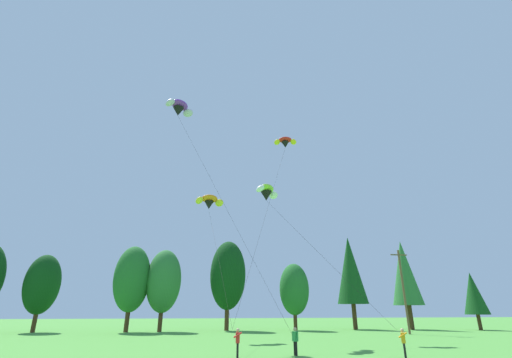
% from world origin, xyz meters
% --- Properties ---
extents(treeline_tree_b, '(4.45, 4.45, 9.83)m').
position_xyz_m(treeline_tree_b, '(-27.13, 49.54, 5.95)').
color(treeline_tree_b, '#472D19').
rests_on(treeline_tree_b, ground_plane).
extents(treeline_tree_c, '(4.78, 4.78, 11.04)m').
position_xyz_m(treeline_tree_c, '(-15.39, 48.04, 6.69)').
color(treeline_tree_c, '#472D19').
rests_on(treeline_tree_c, ground_plane).
extents(treeline_tree_d, '(4.69, 4.69, 10.69)m').
position_xyz_m(treeline_tree_d, '(-11.18, 48.30, 6.47)').
color(treeline_tree_d, '#472D19').
rests_on(treeline_tree_d, ground_plane).
extents(treeline_tree_e, '(5.14, 5.14, 12.38)m').
position_xyz_m(treeline_tree_e, '(-2.23, 49.59, 7.50)').
color(treeline_tree_e, '#472D19').
rests_on(treeline_tree_e, ground_plane).
extents(treeline_tree_f, '(4.28, 4.28, 9.19)m').
position_xyz_m(treeline_tree_f, '(7.49, 48.81, 5.56)').
color(treeline_tree_f, '#472D19').
rests_on(treeline_tree_f, ground_plane).
extents(treeline_tree_g, '(4.60, 4.60, 13.65)m').
position_xyz_m(treeline_tree_g, '(16.86, 49.69, 8.55)').
color(treeline_tree_g, '#472D19').
rests_on(treeline_tree_g, ground_plane).
extents(treeline_tree_h, '(4.45, 4.45, 12.93)m').
position_xyz_m(treeline_tree_h, '(24.87, 47.95, 8.10)').
color(treeline_tree_h, '#472D19').
rests_on(treeline_tree_h, ground_plane).
extents(treeline_tree_i, '(3.36, 3.36, 8.01)m').
position_xyz_m(treeline_tree_i, '(33.81, 45.23, 5.01)').
color(treeline_tree_i, '#472D19').
rests_on(treeline_tree_i, ground_plane).
extents(utility_pole, '(2.20, 0.26, 9.93)m').
position_xyz_m(utility_pole, '(18.71, 38.65, 5.23)').
color(utility_pole, brown).
rests_on(utility_pole, ground_plane).
extents(kite_flyer_near, '(0.60, 0.63, 1.69)m').
position_xyz_m(kite_flyer_near, '(-3.88, 20.64, 1.00)').
color(kite_flyer_near, black).
rests_on(kite_flyer_near, ground_plane).
extents(kite_flyer_mid, '(0.37, 0.60, 1.69)m').
position_xyz_m(kite_flyer_mid, '(-0.04, 21.19, 0.99)').
color(kite_flyer_mid, black).
rests_on(kite_flyer_mid, ground_plane).
extents(kite_flyer_far, '(0.74, 0.75, 1.69)m').
position_xyz_m(kite_flyer_far, '(6.27, 18.93, 1.00)').
color(kite_flyer_far, black).
rests_on(kite_flyer_far, ground_plane).
extents(parafoil_kite_high_orange, '(3.63, 17.07, 13.97)m').
position_xyz_m(parafoil_kite_high_orange, '(-5.71, 36.73, 14.70)').
color(parafoil_kite_high_orange, orange).
extents(parafoil_kite_mid_purple, '(11.42, 13.72, 24.52)m').
position_xyz_m(parafoil_kite_mid_purple, '(-9.82, 33.04, 24.81)').
color(parafoil_kite_mid_purple, purple).
extents(parafoil_kite_far_lime_white, '(7.61, 12.46, 13.24)m').
position_xyz_m(parafoil_kite_far_lime_white, '(-0.11, 29.96, 13.95)').
color(parafoil_kite_far_lime_white, '#93D633').
extents(parafoil_kite_low_red_yellow, '(9.62, 17.27, 22.61)m').
position_xyz_m(parafoil_kite_low_red_yellow, '(3.85, 37.18, 23.49)').
color(parafoil_kite_low_red_yellow, red).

